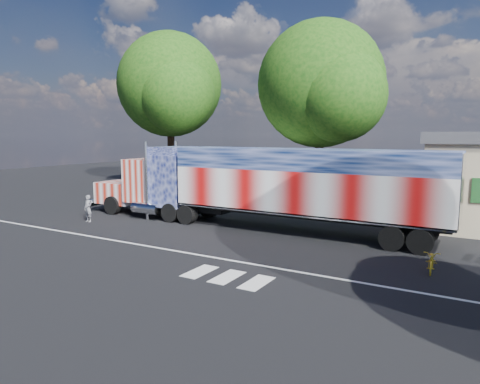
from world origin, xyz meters
The scene contains 8 objects.
ground centered at (0.00, 0.00, 0.00)m, with size 100.00×100.00×0.00m, color black.
lane_markings centered at (1.71, -3.77, 0.01)m, with size 30.00×2.67×0.01m.
semi_truck centered at (1.11, 3.04, 2.40)m, with size 21.87×3.45×4.66m.
coach_bus centered at (-5.65, 11.91, 1.78)m, with size 11.82×2.75×3.44m.
woman centered at (-8.22, -0.52, 0.79)m, with size 0.57×0.38×1.57m, color slate.
bicycle centered at (10.25, -0.49, 0.42)m, with size 0.56×1.61×0.85m, color gold.
tree_nw_a centered at (-15.21, 15.86, 9.80)m, with size 10.52×10.02×14.87m.
tree_n_mid centered at (0.13, 15.68, 8.94)m, with size 10.43×9.93×13.96m.
Camera 1 is at (11.81, -17.32, 5.05)m, focal length 32.00 mm.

